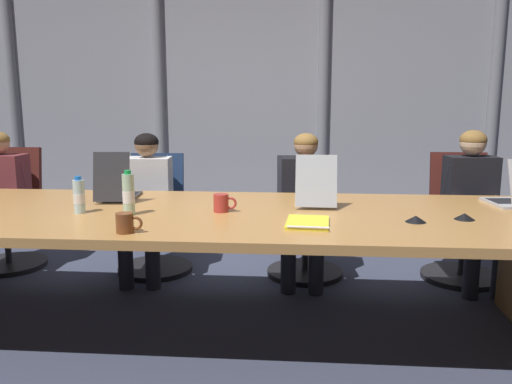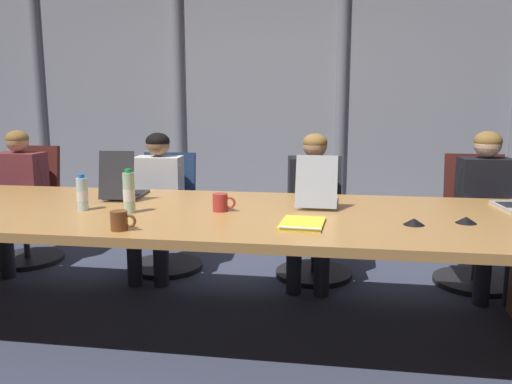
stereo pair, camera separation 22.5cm
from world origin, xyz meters
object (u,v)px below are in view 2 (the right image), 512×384
at_px(office_chair_left_mid, 166,225).
at_px(coffee_mug_far, 120,221).
at_px(person_right_mid, 488,202).
at_px(conference_mic_middle, 466,220).
at_px(person_left_mid, 156,195).
at_px(person_center, 313,200).
at_px(office_chair_right_mid, 476,236).
at_px(spiral_notepad, 302,224).
at_px(laptop_center, 317,195).
at_px(person_left_end, 14,190).
at_px(laptop_left_mid, 124,189).
at_px(coffee_mug_near, 221,203).
at_px(water_bottle_primary, 129,193).
at_px(office_chair_center, 314,231).
at_px(office_chair_left_end, 28,218).
at_px(conference_mic_right_side, 414,222).
at_px(water_bottle_secondary, 82,194).

relative_size(office_chair_left_mid, coffee_mug_far, 7.10).
bearing_deg(person_right_mid, conference_mic_middle, -24.91).
relative_size(person_left_mid, person_center, 0.99).
xyz_separation_m(office_chair_right_mid, spiral_notepad, (-1.23, -1.37, 0.38)).
distance_m(laptop_center, conference_mic_middle, 0.88).
relative_size(office_chair_left_mid, person_left_end, 0.83).
height_order(laptop_center, person_left_end, person_left_end).
distance_m(laptop_left_mid, coffee_mug_near, 0.79).
bearing_deg(office_chair_right_mid, coffee_mug_far, -52.80).
bearing_deg(coffee_mug_near, laptop_left_mid, 156.86).
bearing_deg(water_bottle_primary, office_chair_center, 50.27).
distance_m(office_chair_center, person_left_mid, 1.28).
relative_size(office_chair_right_mid, coffee_mug_near, 7.12).
bearing_deg(office_chair_left_end, conference_mic_right_side, 65.30).
bearing_deg(water_bottle_secondary, person_left_end, 137.77).
bearing_deg(coffee_mug_near, conference_mic_middle, -3.74).
height_order(coffee_mug_near, conference_mic_right_side, coffee_mug_near).
bearing_deg(water_bottle_primary, laptop_center, 20.37).
relative_size(office_chair_left_end, office_chair_center, 1.05).
xyz_separation_m(water_bottle_secondary, spiral_notepad, (1.30, -0.17, -0.09)).
bearing_deg(water_bottle_primary, laptop_left_mid, 116.74).
height_order(laptop_center, office_chair_right_mid, laptop_center).
distance_m(office_chair_right_mid, person_left_end, 3.68).
relative_size(person_center, coffee_mug_far, 8.52).
distance_m(office_chair_left_end, water_bottle_primary, 1.96).
bearing_deg(person_right_mid, office_chair_left_mid, -97.73).
relative_size(office_chair_left_end, person_right_mid, 0.85).
xyz_separation_m(office_chair_left_end, conference_mic_middle, (3.30, -1.19, 0.39)).
distance_m(water_bottle_secondary, coffee_mug_near, 0.82).
distance_m(office_chair_left_mid, person_left_mid, 0.33).
xyz_separation_m(person_right_mid, conference_mic_middle, (-0.39, -1.03, 0.10)).
bearing_deg(coffee_mug_far, water_bottle_primary, 105.86).
bearing_deg(conference_mic_middle, spiral_notepad, -168.29).
distance_m(laptop_center, spiral_notepad, 0.54).
relative_size(person_right_mid, water_bottle_secondary, 5.40).
bearing_deg(spiral_notepad, coffee_mug_far, -160.89).
height_order(office_chair_left_end, person_right_mid, person_right_mid).
relative_size(office_chair_center, person_right_mid, 0.81).
bearing_deg(conference_mic_middle, coffee_mug_far, -166.43).
bearing_deg(office_chair_center, person_left_mid, -87.03).
relative_size(office_chair_right_mid, water_bottle_secondary, 4.51).
relative_size(office_chair_right_mid, person_left_mid, 0.86).
distance_m(coffee_mug_far, spiral_notepad, 0.93).
bearing_deg(water_bottle_primary, person_center, 46.37).
height_order(water_bottle_primary, coffee_mug_near, water_bottle_primary).
bearing_deg(person_center, office_chair_left_end, -91.16).
bearing_deg(office_chair_center, person_center, -7.75).
distance_m(person_right_mid, water_bottle_primary, 2.49).
distance_m(person_center, water_bottle_primary, 1.47).
bearing_deg(office_chair_center, office_chair_left_mid, -94.65).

